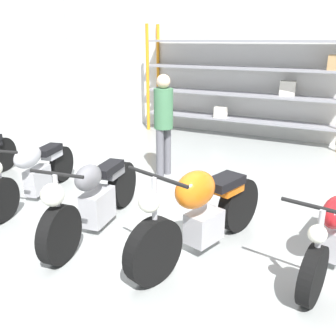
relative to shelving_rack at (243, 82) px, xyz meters
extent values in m
plane|color=#9EA3A0|center=(0.40, -5.01, -1.32)|extent=(30.00, 30.00, 0.00)
cube|color=silver|center=(0.40, 0.36, 0.48)|extent=(30.00, 0.08, 3.60)
cylinder|color=orange|center=(-2.39, -0.28, -0.01)|extent=(0.08, 0.08, 2.61)
cylinder|color=orange|center=(-2.39, 0.27, -0.01)|extent=(0.08, 0.08, 2.61)
cube|color=gray|center=(-0.10, 0.00, -0.87)|extent=(4.60, 0.55, 0.05)
cube|color=gray|center=(-0.10, 0.00, -0.28)|extent=(4.60, 0.55, 0.05)
cube|color=gray|center=(-0.10, 0.00, 0.31)|extent=(4.60, 0.55, 0.05)
cube|color=gray|center=(-0.10, 0.00, 0.90)|extent=(4.60, 0.55, 0.05)
cube|color=silver|center=(0.99, 0.10, -0.10)|extent=(0.36, 0.28, 0.32)
cube|color=tan|center=(1.87, 0.01, 0.48)|extent=(0.24, 0.28, 0.30)
cube|color=silver|center=(-0.47, -0.14, -0.72)|extent=(0.27, 0.25, 0.25)
cylinder|color=silver|center=(-4.62, -0.44, 0.48)|extent=(0.28, 0.28, 3.60)
cylinder|color=black|center=(-3.10, -4.27, -1.01)|extent=(0.21, 0.62, 0.61)
cylinder|color=black|center=(-1.48, -5.66, -1.02)|extent=(0.23, 0.60, 0.59)
cylinder|color=black|center=(-1.80, -4.18, -1.02)|extent=(0.23, 0.60, 0.59)
cube|color=#ADADB2|center=(-1.65, -4.87, -1.05)|extent=(0.28, 0.48, 0.38)
ellipsoid|color=#B7B7BF|center=(-1.61, -5.04, -0.64)|extent=(0.38, 0.58, 0.31)
cube|color=black|center=(-1.73, -4.52, -0.68)|extent=(0.32, 0.52, 0.10)
cube|color=#B7B7BF|center=(-1.75, -4.44, -0.77)|extent=(0.26, 0.37, 0.12)
cylinder|color=black|center=(-0.14, -6.05, -1.00)|extent=(0.23, 0.65, 0.64)
cylinder|color=black|center=(-0.35, -4.55, -1.00)|extent=(0.23, 0.65, 0.64)
cube|color=#ADADB2|center=(-0.25, -5.25, -1.03)|extent=(0.32, 0.52, 0.41)
ellipsoid|color=slate|center=(-0.23, -5.42, -0.59)|extent=(0.32, 0.48, 0.30)
cube|color=black|center=(-0.30, -4.93, -0.63)|extent=(0.28, 0.53, 0.10)
cube|color=slate|center=(-0.32, -4.81, -0.72)|extent=(0.23, 0.38, 0.12)
cylinder|color=#ADADB2|center=(-0.14, -6.03, -0.67)|extent=(0.06, 0.06, 0.66)
sphere|color=silver|center=(-0.13, -6.10, -0.53)|extent=(0.24, 0.24, 0.24)
cylinder|color=black|center=(-0.15, -6.00, -0.34)|extent=(0.62, 0.12, 0.04)
cylinder|color=black|center=(0.91, -5.91, -0.98)|extent=(0.33, 0.69, 0.67)
cylinder|color=black|center=(1.32, -4.50, -0.98)|extent=(0.33, 0.69, 0.67)
cube|color=#ADADB2|center=(1.13, -5.16, -1.01)|extent=(0.37, 0.47, 0.34)
ellipsoid|color=orange|center=(1.08, -5.32, -0.53)|extent=(0.47, 0.59, 0.39)
cube|color=black|center=(1.23, -4.82, -0.58)|extent=(0.40, 0.54, 0.10)
cube|color=orange|center=(1.25, -4.75, -0.67)|extent=(0.32, 0.39, 0.12)
cylinder|color=#ADADB2|center=(0.92, -5.89, -0.60)|extent=(0.06, 0.06, 0.75)
sphere|color=silver|center=(0.90, -5.96, -0.45)|extent=(0.20, 0.20, 0.20)
cylinder|color=black|center=(0.93, -5.86, -0.23)|extent=(0.73, 0.24, 0.04)
cylinder|color=black|center=(2.32, -5.54, -1.03)|extent=(0.21, 0.58, 0.57)
cube|color=#ADADB2|center=(2.45, -4.76, -1.06)|extent=(0.28, 0.42, 0.32)
cylinder|color=#ADADB2|center=(2.32, -5.52, -0.72)|extent=(0.06, 0.06, 0.63)
sphere|color=silver|center=(2.31, -5.59, -0.60)|extent=(0.16, 0.16, 0.16)
cylinder|color=black|center=(2.33, -5.49, -0.40)|extent=(0.73, 0.15, 0.04)
cylinder|color=#595960|center=(-0.39, -3.08, -0.90)|extent=(0.13, 0.13, 0.84)
cylinder|color=#595960|center=(-0.44, -3.26, -0.90)|extent=(0.13, 0.13, 0.84)
cylinder|color=#3F724C|center=(-0.42, -3.17, -0.15)|extent=(0.40, 0.40, 0.66)
sphere|color=beige|center=(-0.42, -3.17, 0.30)|extent=(0.23, 0.23, 0.23)
camera|label=1|loc=(2.46, -8.63, 0.95)|focal=40.00mm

